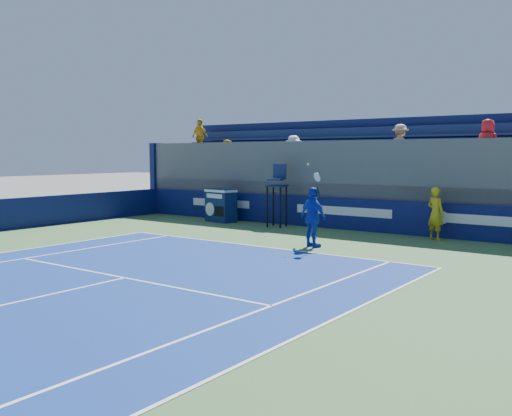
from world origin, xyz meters
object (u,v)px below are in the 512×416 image
Objects in this scene: tennis_player at (313,217)px; umpire_chair at (277,188)px; match_clock at (221,205)px; ball_person at (436,213)px.

umpire_chair is at bearing 136.73° from tennis_player.
umpire_chair is at bearing 0.33° from match_clock.
ball_person is at bearing 2.51° from umpire_chair.
umpire_chair is at bearing 25.34° from ball_person.
match_clock is at bearing 24.65° from ball_person.
tennis_player is (6.56, -3.46, 0.20)m from match_clock.
match_clock is 2.97m from umpire_chair.
tennis_player reaches higher than match_clock.
umpire_chair reaches higher than match_clock.
match_clock is at bearing -179.67° from umpire_chair.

